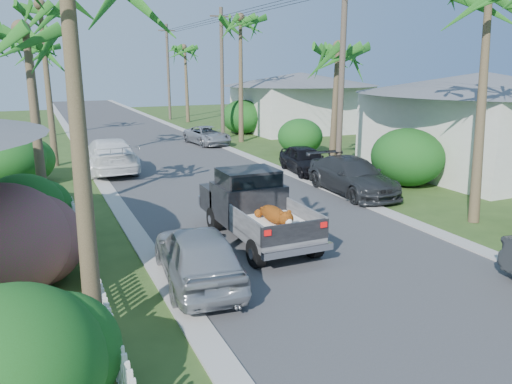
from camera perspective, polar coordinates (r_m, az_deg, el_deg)
name	(u,v)px	position (r m, az deg, el deg)	size (l,w,h in m)	color
ground	(471,352)	(10.31, 23.34, -16.49)	(120.00, 120.00, 0.00)	#2F4A1B
road	(156,150)	(31.95, -11.37, 4.77)	(8.00, 100.00, 0.02)	#38383A
curb_left	(84,154)	(31.30, -19.07, 4.11)	(0.60, 100.00, 0.06)	#A5A39E
curb_right	(220,145)	(33.14, -4.08, 5.37)	(0.60, 100.00, 0.06)	#A5A39E
pickup_truck	(252,205)	(15.02, -0.45, -1.49)	(1.98, 5.12, 2.06)	black
parked_car_rm	(352,176)	(20.70, 10.93, 1.77)	(2.01, 4.93, 1.43)	#2A2C2F
parked_car_rf	(305,160)	(24.34, 5.59, 3.66)	(1.56, 3.89, 1.32)	black
parked_car_rd	(207,136)	(33.57, -5.59, 6.42)	(1.96, 4.25, 1.18)	#A8AAAF
parked_car_ln	(197,255)	(12.04, -6.71, -7.11)	(1.68, 4.17, 1.42)	#A4A6AB
parked_car_lf	(109,155)	(25.67, -16.44, 4.06)	(2.30, 5.66, 1.64)	white
palm_l_b	(25,31)	(17.82, -24.85, 16.40)	(4.40, 4.40, 7.40)	brown
palm_l_c	(40,6)	(27.95, -23.47, 18.90)	(4.40, 4.40, 9.20)	brown
palm_l_d	(30,46)	(39.81, -24.38, 14.92)	(4.40, 4.40, 7.70)	brown
palm_r_b	(337,47)	(24.79, 9.25, 16.02)	(4.40, 4.40, 7.20)	brown
palm_r_c	(240,19)	(34.51, -1.80, 19.20)	(4.40, 4.40, 9.40)	brown
palm_r_d	(185,48)	(47.73, -8.09, 16.01)	(4.40, 4.40, 8.00)	brown
shrub_l_a	(9,368)	(7.88, -26.39, -17.60)	(2.60, 2.86, 2.20)	#1B4E16
shrub_l_b	(0,242)	(12.41, -27.21, -5.11)	(3.00, 3.30, 2.60)	#B11958
shrub_l_c	(23,208)	(16.31, -25.11, -1.63)	(2.40, 2.64, 2.00)	#1B4E16
shrub_l_d	(8,158)	(24.12, -26.45, 3.45)	(3.20, 3.52, 2.40)	#1B4E16
shrub_r_b	(407,157)	(22.62, 16.88, 3.83)	(3.00, 3.30, 2.50)	#1B4E16
shrub_r_c	(300,136)	(29.79, 5.06, 6.35)	(2.60, 2.86, 2.10)	#1B4E16
shrub_r_d	(243,117)	(38.94, -1.50, 8.59)	(3.20, 3.52, 2.60)	#1B4E16
picket_fence	(91,271)	(12.20, -18.37, -8.55)	(0.10, 11.00, 1.00)	white
house_right_near	(479,127)	(26.82, 24.15, 6.84)	(8.00, 9.00, 4.80)	silver
house_right_far	(300,104)	(41.04, 5.05, 9.97)	(9.00, 8.00, 4.60)	silver
utility_pole_b	(342,77)	(22.56, 9.76, 12.78)	(1.60, 0.26, 9.00)	brown
utility_pole_c	(222,73)	(36.02, -3.90, 13.37)	(1.60, 0.26, 9.00)	brown
utility_pole_d	(168,72)	(50.36, -9.99, 13.40)	(1.60, 0.26, 9.00)	brown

